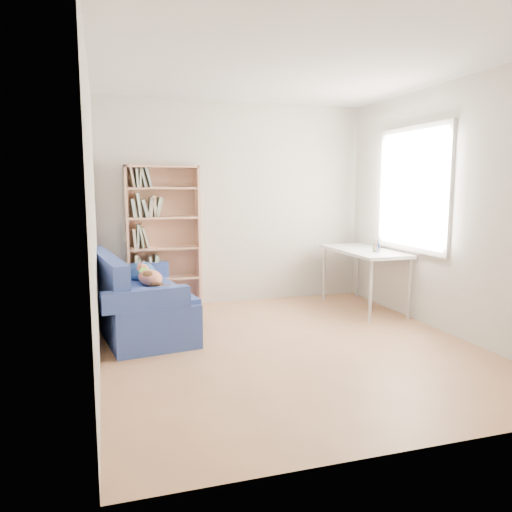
{
  "coord_description": "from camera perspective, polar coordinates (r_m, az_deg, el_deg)",
  "views": [
    {
      "loc": [
        -1.69,
        -4.35,
        1.55
      ],
      "look_at": [
        -0.24,
        0.32,
        0.85
      ],
      "focal_mm": 35.0,
      "sensor_mm": 36.0,
      "label": 1
    }
  ],
  "objects": [
    {
      "name": "desk",
      "position": [
        6.36,
        12.24,
        0.13
      ],
      "size": [
        0.61,
        1.33,
        0.75
      ],
      "color": "white",
      "rests_on": "ground"
    },
    {
      "name": "bookshelf",
      "position": [
        6.28,
        -10.54,
        1.36
      ],
      "size": [
        0.89,
        0.28,
        1.78
      ],
      "color": "tan",
      "rests_on": "ground"
    },
    {
      "name": "ground",
      "position": [
        4.91,
        3.82,
        -10.25
      ],
      "size": [
        4.0,
        4.0,
        0.0
      ],
      "primitive_type": "plane",
      "color": "#A9724C",
      "rests_on": "ground"
    },
    {
      "name": "pen_cup",
      "position": [
        6.15,
        13.58,
        1.06
      ],
      "size": [
        0.09,
        0.09,
        0.18
      ],
      "color": "white",
      "rests_on": "desk"
    },
    {
      "name": "room_shell",
      "position": [
        4.73,
        4.99,
        9.15
      ],
      "size": [
        3.54,
        4.04,
        2.62
      ],
      "color": "silver",
      "rests_on": "ground"
    },
    {
      "name": "sofa",
      "position": [
        5.47,
        -13.47,
        -5.08
      ],
      "size": [
        1.04,
        1.81,
        0.84
      ],
      "rotation": [
        0.0,
        0.0,
        0.14
      ],
      "color": "navy",
      "rests_on": "ground"
    }
  ]
}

